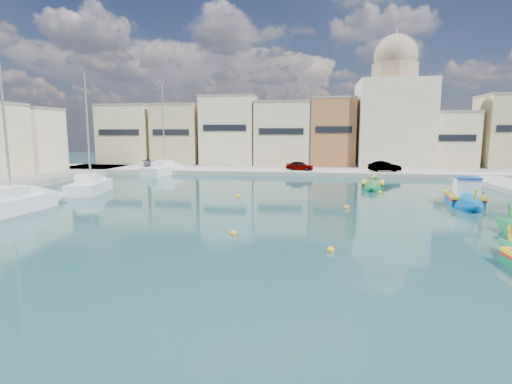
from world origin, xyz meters
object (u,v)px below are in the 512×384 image
(church_block, at_px, (393,111))
(luzzu_blue_cabin, at_px, (464,199))
(luzzu_green, at_px, (373,185))
(yacht_north, at_px, (171,170))
(yacht_mid, at_px, (30,202))
(yacht_midnorth, at_px, (96,185))

(church_block, bearing_deg, luzzu_blue_cabin, -89.25)
(luzzu_green, bearing_deg, luzzu_blue_cabin, -55.07)
(luzzu_blue_cabin, bearing_deg, luzzu_green, 124.93)
(church_block, xyz_separation_m, luzzu_green, (-5.26, -20.53, -8.15))
(luzzu_blue_cabin, bearing_deg, yacht_north, 148.16)
(yacht_mid, bearing_deg, church_block, 48.12)
(church_block, height_order, luzzu_green, church_block)
(luzzu_green, xyz_separation_m, yacht_north, (-24.64, 10.73, 0.23))
(luzzu_green, height_order, yacht_mid, yacht_mid)
(church_block, relative_size, luzzu_green, 2.44)
(yacht_midnorth, xyz_separation_m, yacht_mid, (0.09, -9.09, 0.02))
(yacht_midnorth, bearing_deg, yacht_mid, -89.44)
(luzzu_green, bearing_deg, yacht_mid, -151.08)
(luzzu_green, xyz_separation_m, yacht_midnorth, (-26.14, -5.30, 0.20))
(church_block, height_order, yacht_mid, church_block)
(church_block, height_order, luzzu_blue_cabin, church_block)
(yacht_north, bearing_deg, luzzu_blue_cabin, -31.84)
(yacht_north, relative_size, yacht_midnorth, 1.07)
(church_block, distance_m, yacht_midnorth, 41.43)
(luzzu_blue_cabin, xyz_separation_m, yacht_midnorth, (-31.77, 2.77, 0.05))
(church_block, xyz_separation_m, yacht_north, (-29.89, -9.80, -7.92))
(luzzu_green, relative_size, yacht_midnorth, 0.68)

